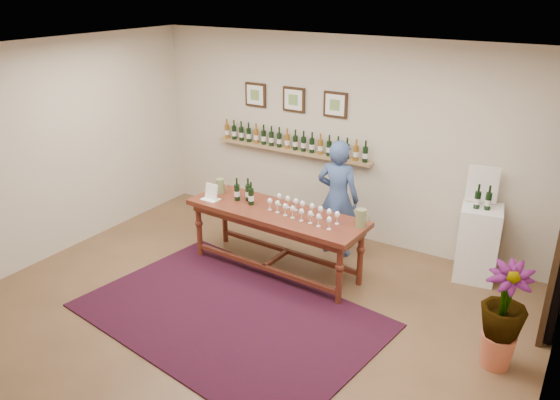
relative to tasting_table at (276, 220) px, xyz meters
The scene contains 14 objects.
ground 1.30m from the tasting_table, 77.88° to the right, with size 6.00×6.00×0.00m, color brown.
room_shell 2.51m from the tasting_table, 18.53° to the left, with size 6.00×6.00×6.00m.
rug 1.35m from the tasting_table, 84.15° to the right, with size 3.21×2.14×0.02m, color #470C13.
tasting_table is the anchor object (origin of this frame).
table_glasses 0.42m from the tasting_table, ahead, with size 1.17×0.27×0.16m, color white, non-canonical shape.
table_bottles 0.55m from the tasting_table, behind, with size 0.28×0.16×0.30m, color black, non-canonical shape.
pitcher_left 0.97m from the tasting_table, behind, with size 0.12×0.12×0.20m, color olive, non-canonical shape.
pitcher_right 1.11m from the tasting_table, ahead, with size 0.14×0.14×0.22m, color olive, non-canonical shape.
menu_card 0.94m from the tasting_table, behind, with size 0.22×0.16×0.20m, color white.
display_pedestal 2.48m from the tasting_table, 26.95° to the left, with size 0.47×0.47×0.94m, color white.
pedestal_bottles 2.48m from the tasting_table, 26.15° to the left, with size 0.33×0.09×0.33m, color black, non-canonical shape.
info_sign 2.52m from the tasting_table, 29.87° to the left, with size 0.36×0.02×0.50m, color white.
potted_plant 2.84m from the tasting_table, ahead, with size 0.55×0.55×0.95m.
person 0.94m from the tasting_table, 61.88° to the left, with size 0.58×0.38×1.58m, color #364E80.
Camera 1 is at (3.04, -4.14, 3.45)m, focal length 35.00 mm.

